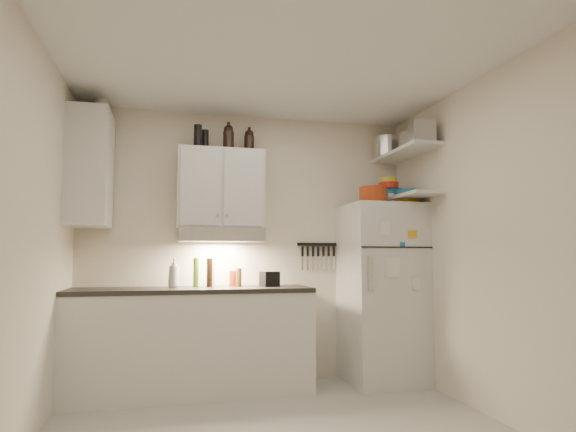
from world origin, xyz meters
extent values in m
cube|color=white|center=(0.00, 0.00, 2.61)|extent=(3.20, 3.00, 0.02)
cube|color=beige|center=(0.00, 1.51, 1.30)|extent=(3.20, 0.02, 2.60)
cube|color=beige|center=(-1.61, 0.00, 1.30)|extent=(0.02, 3.00, 2.60)
cube|color=beige|center=(1.61, 0.00, 1.30)|extent=(0.02, 3.00, 2.60)
cube|color=silver|center=(-0.55, 1.20, 0.44)|extent=(2.10, 0.60, 0.88)
cube|color=black|center=(-0.55, 1.20, 0.90)|extent=(2.10, 0.62, 0.04)
cube|color=silver|center=(-0.30, 1.33, 1.83)|extent=(0.80, 0.33, 0.75)
cube|color=silver|center=(-1.44, 1.20, 1.95)|extent=(0.33, 0.55, 1.00)
cube|color=silver|center=(-0.30, 1.27, 1.39)|extent=(0.76, 0.46, 0.12)
cube|color=silver|center=(1.25, 1.16, 0.85)|extent=(0.70, 0.68, 1.70)
cube|color=silver|center=(1.45, 1.02, 2.20)|extent=(0.30, 0.95, 0.03)
cube|color=silver|center=(1.45, 1.02, 1.76)|extent=(0.30, 0.95, 0.03)
cube|color=black|center=(0.70, 1.49, 1.32)|extent=(0.42, 0.02, 0.03)
cylinder|color=#953011|center=(1.11, 1.01, 1.78)|extent=(0.27, 0.27, 0.15)
cube|color=gold|center=(1.46, 1.05, 1.74)|extent=(0.25, 0.28, 0.08)
cylinder|color=silver|center=(1.34, 1.10, 1.75)|extent=(0.09, 0.09, 0.11)
cylinder|color=silver|center=(1.40, 1.29, 2.32)|extent=(0.36, 0.36, 0.20)
cube|color=#AAAAAD|center=(1.51, 0.97, 2.31)|extent=(0.21, 0.19, 0.18)
cube|color=#AAAAAD|center=(1.45, 0.68, 2.31)|extent=(0.24, 0.24, 0.20)
cylinder|color=#1A6590|center=(1.41, 1.26, 1.82)|extent=(0.25, 0.25, 0.10)
cylinder|color=red|center=(1.36, 1.21, 1.90)|extent=(0.20, 0.20, 0.06)
cylinder|color=gold|center=(1.36, 1.21, 1.96)|extent=(0.16, 0.16, 0.05)
cylinder|color=#1A6590|center=(1.47, 0.98, 1.80)|extent=(0.30, 0.30, 0.06)
cylinder|color=black|center=(-0.45, 1.34, 2.30)|extent=(0.07, 0.07, 0.19)
cylinder|color=black|center=(-0.52, 1.27, 2.31)|extent=(0.10, 0.10, 0.21)
cylinder|color=silver|center=(-1.38, 1.33, 2.53)|extent=(0.14, 0.14, 0.17)
imported|color=silver|center=(-0.71, 1.20, 1.07)|extent=(0.12, 0.12, 0.29)
cylinder|color=brown|center=(-0.13, 1.24, 1.00)|extent=(0.07, 0.07, 0.17)
cylinder|color=#445B16|center=(-0.52, 1.28, 1.05)|extent=(0.06, 0.06, 0.26)
cylinder|color=black|center=(-0.40, 1.26, 1.05)|extent=(0.06, 0.06, 0.26)
cylinder|color=silver|center=(-0.38, 1.28, 1.01)|extent=(0.08, 0.08, 0.18)
cylinder|color=#953011|center=(-0.17, 1.32, 0.99)|extent=(0.09, 0.09, 0.14)
cube|color=black|center=(0.15, 1.21, 0.99)|extent=(0.19, 0.17, 0.14)
camera|label=1|loc=(-0.75, -3.18, 1.18)|focal=30.00mm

